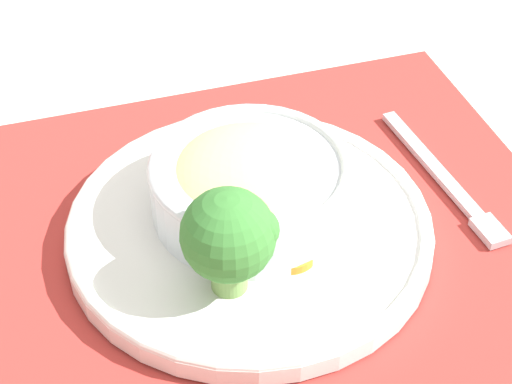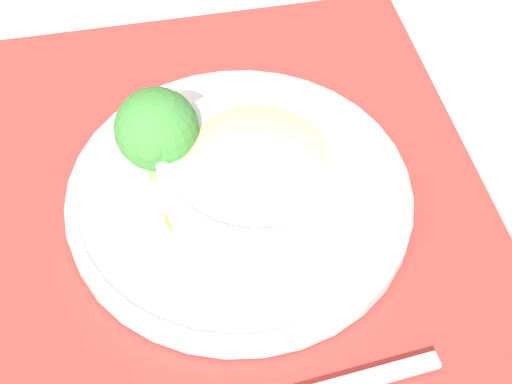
# 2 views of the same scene
# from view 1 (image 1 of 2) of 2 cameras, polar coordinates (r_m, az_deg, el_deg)

# --- Properties ---
(ground_plane) EXTENTS (4.00, 4.00, 0.00)m
(ground_plane) POSITION_cam_1_polar(r_m,az_deg,el_deg) (0.69, -0.44, -3.25)
(ground_plane) COLOR beige
(placemat) EXTENTS (0.57, 0.50, 0.00)m
(placemat) POSITION_cam_1_polar(r_m,az_deg,el_deg) (0.69, -0.44, -3.13)
(placemat) COLOR #B2332D
(placemat) RESTS_ON ground_plane
(plate) EXTENTS (0.29, 0.29, 0.02)m
(plate) POSITION_cam_1_polar(r_m,az_deg,el_deg) (0.68, -0.44, -2.33)
(plate) COLOR white
(plate) RESTS_ON placemat
(bowl) EXTENTS (0.16, 0.16, 0.06)m
(bowl) POSITION_cam_1_polar(r_m,az_deg,el_deg) (0.67, -0.38, 0.68)
(bowl) COLOR silver
(bowl) RESTS_ON plate
(broccoli_floret) EXTENTS (0.07, 0.07, 0.09)m
(broccoli_floret) POSITION_cam_1_polar(r_m,az_deg,el_deg) (0.59, -1.81, -2.97)
(broccoli_floret) COLOR #759E51
(broccoli_floret) RESTS_ON plate
(carrot_slice_near) EXTENTS (0.04, 0.04, 0.01)m
(carrot_slice_near) POSITION_cam_1_polar(r_m,az_deg,el_deg) (0.65, 2.17, -3.91)
(carrot_slice_near) COLOR orange
(carrot_slice_near) RESTS_ON plate
(carrot_slice_middle) EXTENTS (0.04, 0.04, 0.01)m
(carrot_slice_middle) POSITION_cam_1_polar(r_m,az_deg,el_deg) (0.66, 2.91, -3.29)
(carrot_slice_middle) COLOR orange
(carrot_slice_middle) RESTS_ON plate
(carrot_slice_far) EXTENTS (0.04, 0.04, 0.01)m
(carrot_slice_far) POSITION_cam_1_polar(r_m,az_deg,el_deg) (0.66, 3.34, -2.56)
(carrot_slice_far) COLOR orange
(carrot_slice_far) RESTS_ON plate
(fork) EXTENTS (0.03, 0.18, 0.01)m
(fork) POSITION_cam_1_polar(r_m,az_deg,el_deg) (0.74, 12.98, 0.24)
(fork) COLOR #B7B7BC
(fork) RESTS_ON placemat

